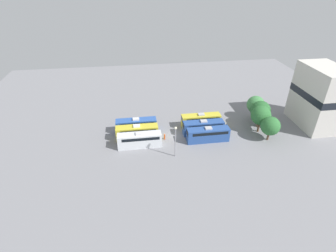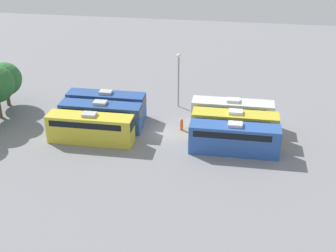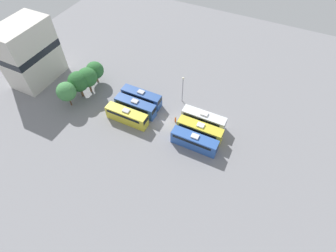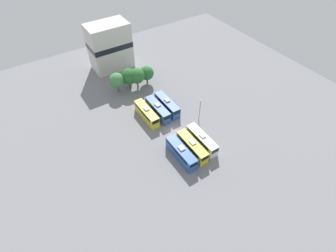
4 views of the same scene
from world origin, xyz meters
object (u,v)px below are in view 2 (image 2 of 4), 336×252
(bus_0, at_px, (234,138))
(bus_3, at_px, (90,127))
(bus_5, at_px, (106,104))
(bus_2, at_px, (232,113))
(bus_4, at_px, (101,115))
(light_pole, at_px, (179,71))
(bus_1, at_px, (235,125))
(worker_person, at_px, (182,125))
(tree_3, at_px, (5,79))

(bus_0, height_order, bus_3, same)
(bus_3, relative_size, bus_5, 1.00)
(bus_2, distance_m, bus_4, 16.42)
(bus_0, height_order, light_pole, light_pole)
(bus_1, relative_size, bus_4, 1.00)
(worker_person, bearing_deg, bus_5, 78.34)
(bus_3, bearing_deg, bus_2, -67.27)
(bus_3, xyz_separation_m, bus_4, (3.47, -0.25, 0.00))
(bus_2, distance_m, tree_3, 31.05)
(bus_1, relative_size, bus_2, 1.00)
(bus_4, height_order, worker_person, bus_4)
(bus_2, relative_size, light_pole, 1.33)
(bus_2, xyz_separation_m, bus_4, (-3.37, 16.07, 0.00))
(bus_0, relative_size, worker_person, 6.27)
(bus_3, relative_size, tree_3, 1.65)
(bus_5, bearing_deg, tree_3, 83.70)
(worker_person, bearing_deg, bus_2, -70.82)
(bus_3, bearing_deg, bus_1, -78.44)
(light_pole, bearing_deg, bus_2, -123.18)
(bus_0, bearing_deg, light_pole, 34.40)
(bus_0, xyz_separation_m, bus_5, (6.75, 16.81, 0.00))
(bus_2, relative_size, bus_3, 1.00)
(bus_4, bearing_deg, bus_0, -101.57)
(bus_3, height_order, bus_5, same)
(bus_0, relative_size, light_pole, 1.33)
(bus_1, xyz_separation_m, tree_3, (5.02, 31.37, 1.99))
(bus_3, bearing_deg, worker_person, -65.25)
(bus_3, distance_m, light_pole, 15.06)
(light_pole, distance_m, tree_3, 23.70)
(tree_3, bearing_deg, bus_3, -120.03)
(bus_1, bearing_deg, bus_5, 78.50)
(bus_3, xyz_separation_m, tree_3, (8.45, 14.61, 1.99))
(bus_1, bearing_deg, light_pole, 43.63)
(bus_1, bearing_deg, bus_2, 7.12)
(bus_2, height_order, bus_4, same)
(worker_person, distance_m, light_pole, 8.43)
(bus_0, height_order, bus_2, same)
(bus_2, bearing_deg, light_pole, 56.82)
(bus_4, height_order, tree_3, tree_3)
(bus_5, height_order, worker_person, bus_5)
(bus_4, xyz_separation_m, light_pole, (8.28, -8.57, 3.32))
(tree_3, bearing_deg, bus_5, -96.30)
(bus_5, bearing_deg, bus_3, -179.98)
(bus_0, height_order, bus_1, same)
(worker_person, height_order, light_pole, light_pole)
(bus_5, distance_m, light_pole, 10.63)
(bus_3, bearing_deg, bus_5, 0.02)
(worker_person, xyz_separation_m, tree_3, (3.73, 24.85, 3.11))
(bus_4, bearing_deg, worker_person, -82.86)
(light_pole, bearing_deg, bus_3, 143.09)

